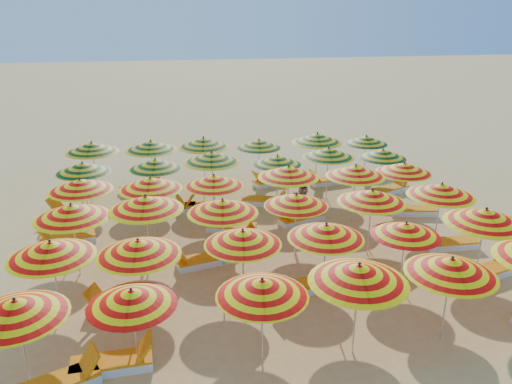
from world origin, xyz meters
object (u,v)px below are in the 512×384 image
(umbrella_17, at_px, (441,190))
(umbrella_22, at_px, (355,171))
(umbrella_13, at_px, (146,203))
(umbrella_30, at_px, (92,147))
(umbrella_19, at_px, (150,184))
(umbrella_16, at_px, (372,196))
(umbrella_25, at_px, (155,164))
(umbrella_34, at_px, (317,138))
(umbrella_14, at_px, (223,207))
(umbrella_29, at_px, (383,154))
(umbrella_20, at_px, (214,181))
(lounger_15, at_px, (265,201))
(umbrella_4, at_px, (451,266))
(lounger_13, at_px, (174,205))
(umbrella_24, at_px, (83,168))
(umbrella_33, at_px, (259,144))
(lounger_17, at_px, (142,186))
(umbrella_3, at_px, (359,274))
(lounger_1, at_px, (114,363))
(umbrella_10, at_px, (406,229))
(lounger_18, at_px, (271,181))
(umbrella_27, at_px, (277,160))
(umbrella_32, at_px, (204,142))
(lounger_14, at_px, (198,206))
(umbrella_12, at_px, (72,212))
(lounger_11, at_px, (411,210))
(lounger_12, at_px, (71,212))
(lounger_0, at_px, (58,384))
(umbrella_0, at_px, (16,309))
(umbrella_23, at_px, (404,168))
(umbrella_11, at_px, (486,216))
(umbrella_9, at_px, (326,231))
(lounger_8, at_px, (67,239))
(umbrella_28, at_px, (328,153))
(lounger_3, at_px, (120,309))
(umbrella_21, at_px, (289,172))
(beachgoer_b, at_px, (301,195))
(umbrella_35, at_px, (366,140))
(lounger_9, at_px, (233,227))
(umbrella_31, at_px, (151,146))
(umbrella_18, at_px, (80,185))
(lounger_20, at_px, (376,176))
(umbrella_26, at_px, (212,157))
(lounger_19, at_px, (328,181))
(lounger_7, at_px, (451,243))
(lounger_16, at_px, (391,189))

(umbrella_17, height_order, umbrella_22, umbrella_17)
(umbrella_13, xyz_separation_m, umbrella_30, (-2.33, 6.59, -0.03))
(umbrella_19, bearing_deg, umbrella_16, -19.61)
(umbrella_25, relative_size, umbrella_34, 1.10)
(umbrella_14, bearing_deg, umbrella_29, 34.82)
(umbrella_22, bearing_deg, umbrella_20, 179.36)
(umbrella_25, height_order, lounger_15, umbrella_25)
(umbrella_4, height_order, lounger_13, umbrella_4)
(umbrella_17, bearing_deg, umbrella_24, 157.52)
(umbrella_33, bearing_deg, lounger_17, 179.47)
(umbrella_3, relative_size, lounger_1, 1.59)
(umbrella_10, xyz_separation_m, lounger_18, (-1.82, 8.85, -1.57))
(umbrella_25, height_order, umbrella_29, umbrella_25)
(lounger_13, xyz_separation_m, lounger_17, (-1.30, 2.40, 0.00))
(umbrella_27, distance_m, umbrella_32, 3.42)
(umbrella_10, bearing_deg, umbrella_27, 106.57)
(lounger_14, bearing_deg, umbrella_12, 47.48)
(lounger_11, relative_size, lounger_12, 1.00)
(lounger_0, bearing_deg, umbrella_0, 137.16)
(umbrella_16, relative_size, umbrella_23, 0.91)
(umbrella_3, relative_size, umbrella_11, 1.01)
(lounger_11, relative_size, lounger_15, 0.99)
(umbrella_9, relative_size, lounger_8, 1.17)
(umbrella_28, xyz_separation_m, lounger_3, (-7.56, -6.94, -1.75))
(umbrella_10, distance_m, umbrella_27, 7.09)
(umbrella_4, distance_m, umbrella_10, 2.35)
(lounger_8, bearing_deg, umbrella_21, 169.79)
(umbrella_12, height_order, umbrella_19, umbrella_12)
(umbrella_17, xyz_separation_m, beachgoer_b, (-3.46, 3.62, -1.29))
(umbrella_10, xyz_separation_m, umbrella_25, (-6.63, 6.75, 0.10))
(umbrella_35, relative_size, lounger_9, 1.10)
(umbrella_3, bearing_deg, lounger_0, -179.05)
(umbrella_32, bearing_deg, umbrella_29, -16.98)
(lounger_0, xyz_separation_m, lounger_14, (3.39, 9.04, 0.00))
(umbrella_24, distance_m, umbrella_35, 11.86)
(umbrella_31, distance_m, beachgoer_b, 6.51)
(umbrella_17, distance_m, lounger_8, 12.06)
(lounger_0, xyz_separation_m, lounger_9, (4.45, 6.94, 0.00))
(lounger_12, bearing_deg, umbrella_11, 173.43)
(umbrella_18, relative_size, lounger_15, 1.35)
(umbrella_9, height_order, umbrella_22, umbrella_22)
(umbrella_4, bearing_deg, lounger_9, 120.86)
(umbrella_4, bearing_deg, umbrella_13, 144.97)
(lounger_20, bearing_deg, umbrella_13, 33.90)
(umbrella_26, height_order, lounger_19, umbrella_26)
(lounger_7, height_order, lounger_16, same)
(umbrella_27, distance_m, lounger_19, 3.53)
(lounger_13, bearing_deg, lounger_20, 22.88)
(umbrella_22, relative_size, lounger_11, 1.30)
(lounger_3, bearing_deg, umbrella_14, -123.30)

